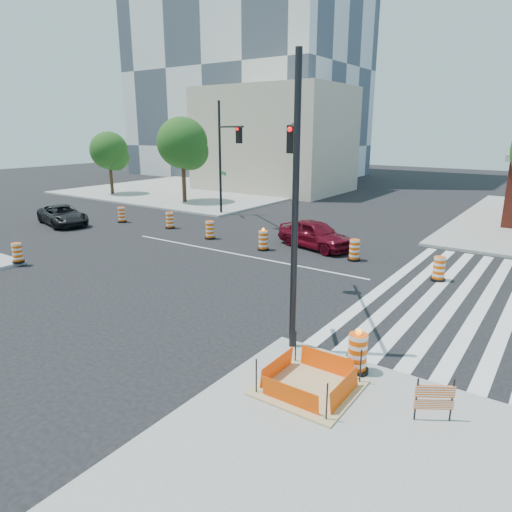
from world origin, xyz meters
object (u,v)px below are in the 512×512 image
(dark_suv, at_px, (63,215))
(signal_pole_nw, at_px, (225,149))
(signal_pole_se, at_px, (294,175))
(red_coupe, at_px, (315,234))

(dark_suv, distance_m, signal_pole_nw, 11.59)
(dark_suv, bearing_deg, signal_pole_se, -89.65)
(signal_pole_se, bearing_deg, red_coupe, -8.35)
(signal_pole_nw, bearing_deg, red_coupe, 14.40)
(signal_pole_se, height_order, signal_pole_nw, signal_pole_se)
(dark_suv, height_order, signal_pole_se, signal_pole_se)
(red_coupe, xyz_separation_m, signal_pole_nw, (-8.93, 3.72, 4.06))
(dark_suv, xyz_separation_m, signal_pole_se, (20.45, -5.21, 4.17))
(signal_pole_se, bearing_deg, dark_suv, 43.83)
(signal_pole_nw, bearing_deg, signal_pole_se, -8.09)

